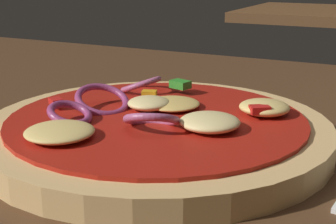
% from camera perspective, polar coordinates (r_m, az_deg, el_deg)
% --- Properties ---
extents(dining_table, '(1.23, 0.82, 0.03)m').
position_cam_1_polar(dining_table, '(0.41, -8.91, -5.12)').
color(dining_table, '#4C301C').
rests_on(dining_table, ground).
extents(pizza, '(0.27, 0.27, 0.04)m').
position_cam_1_polar(pizza, '(0.39, -1.32, -1.94)').
color(pizza, tan).
rests_on(pizza, dining_table).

